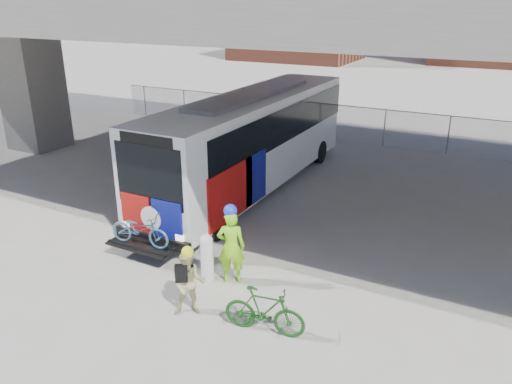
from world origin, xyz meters
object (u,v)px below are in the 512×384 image
Objects in this scene: bollard at (207,255)px; cyclist_hivis at (231,245)px; bike_parked at (264,311)px; bus at (252,135)px; cyclist_tan at (189,283)px.

cyclist_hivis is (0.60, 0.22, 0.35)m from bollard.
bollard is 0.70× the size of bike_parked.
bike_parked is at bearing -60.27° from bus.
bus is at bearing 108.28° from bollard.
bollard is 0.60× the size of cyclist_hivis.
bike_parked is (4.49, -7.86, -1.56)m from bus.
cyclist_tan is at bearing -71.71° from bus.
bus reaches higher than bollard.
cyclist_tan is (2.66, -8.04, -1.28)m from bus.
bus is 7.39× the size of cyclist_tan.
bollard is 1.59m from cyclist_tan.
cyclist_tan is 1.86m from bike_parked.
cyclist_hivis is 1.74m from cyclist_tan.
bike_parked is (2.33, -1.32, -0.13)m from bollard.
cyclist_hivis is 1.17× the size of bike_parked.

